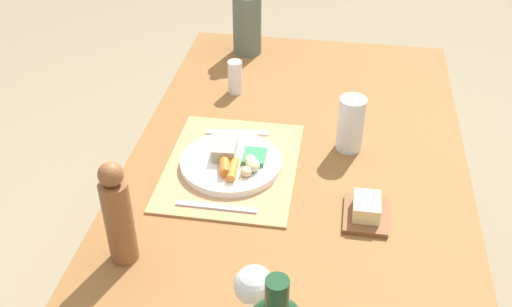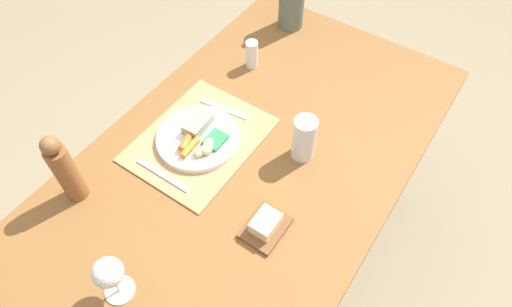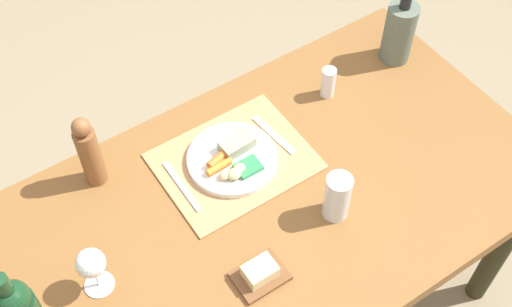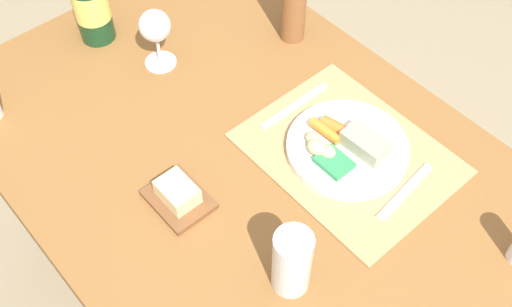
{
  "view_description": "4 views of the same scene",
  "coord_description": "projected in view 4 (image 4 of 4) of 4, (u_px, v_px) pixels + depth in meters",
  "views": [
    {
      "loc": [
        1.19,
        0.09,
        1.67
      ],
      "look_at": [
        0.02,
        -0.09,
        0.82
      ],
      "focal_mm": 42.08,
      "sensor_mm": 36.0,
      "label": 1
    },
    {
      "loc": [
        0.61,
        0.47,
        1.81
      ],
      "look_at": [
        -0.01,
        0.05,
        0.84
      ],
      "focal_mm": 30.85,
      "sensor_mm": 36.0,
      "label": 2
    },
    {
      "loc": [
        0.56,
        0.79,
        2.24
      ],
      "look_at": [
        -0.03,
        -0.09,
        0.85
      ],
      "focal_mm": 46.2,
      "sensor_mm": 36.0,
      "label": 3
    },
    {
      "loc": [
        -0.47,
        0.5,
        1.77
      ],
      "look_at": [
        0.1,
        0.01,
        0.79
      ],
      "focal_mm": 43.2,
      "sensor_mm": 36.0,
      "label": 4
    }
  ],
  "objects": [
    {
      "name": "placemat",
      "position": [
        348.0,
        153.0,
        1.29
      ],
      "size": [
        0.42,
        0.33,
        0.01
      ],
      "primitive_type": "cube",
      "color": "tan",
      "rests_on": "dining_table"
    },
    {
      "name": "knife",
      "position": [
        295.0,
        106.0,
        1.36
      ],
      "size": [
        0.02,
        0.19,
        0.0
      ],
      "primitive_type": "cube",
      "rotation": [
        0.0,
        0.0,
        0.0
      ],
      "color": "silver",
      "rests_on": "placemat"
    },
    {
      "name": "butter_dish",
      "position": [
        178.0,
        195.0,
        1.2
      ],
      "size": [
        0.13,
        0.1,
        0.05
      ],
      "color": "brown",
      "rests_on": "dining_table"
    },
    {
      "name": "fork",
      "position": [
        405.0,
        192.0,
        1.22
      ],
      "size": [
        0.04,
        0.17,
        0.0
      ],
      "primitive_type": "cube",
      "rotation": [
        0.0,
        0.0,
        0.11
      ],
      "color": "silver",
      "rests_on": "placemat"
    },
    {
      "name": "wine_glass",
      "position": [
        155.0,
        28.0,
        1.37
      ],
      "size": [
        0.07,
        0.07,
        0.15
      ],
      "color": "white",
      "rests_on": "dining_table"
    },
    {
      "name": "dining_table",
      "position": [
        288.0,
        217.0,
        1.3
      ],
      "size": [
        1.57,
        0.87,
        0.75
      ],
      "color": "brown",
      "rests_on": "ground_plane"
    },
    {
      "name": "water_tumbler",
      "position": [
        292.0,
        264.0,
        1.06
      ],
      "size": [
        0.07,
        0.07,
        0.15
      ],
      "color": "silver",
      "rests_on": "dining_table"
    },
    {
      "name": "dinner_plate",
      "position": [
        346.0,
        146.0,
        1.28
      ],
      "size": [
        0.26,
        0.26,
        0.05
      ],
      "color": "white",
      "rests_on": "placemat"
    }
  ]
}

